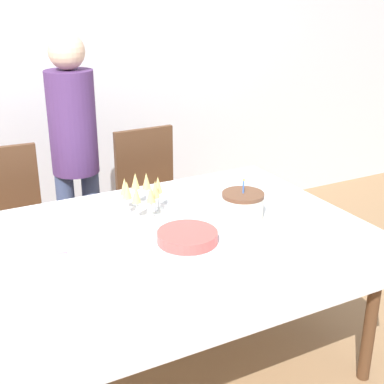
% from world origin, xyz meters
% --- Properties ---
extents(ground_plane, '(12.00, 12.00, 0.00)m').
position_xyz_m(ground_plane, '(0.00, 0.00, 0.00)').
color(ground_plane, '#93704C').
extents(wall_back, '(8.00, 0.05, 2.70)m').
position_xyz_m(wall_back, '(0.00, 1.72, 1.35)').
color(wall_back, silver).
rests_on(wall_back, ground_plane).
extents(dining_table, '(2.02, 1.20, 0.76)m').
position_xyz_m(dining_table, '(0.00, 0.00, 0.67)').
color(dining_table, white).
rests_on(dining_table, ground_plane).
extents(dining_chair_far_left, '(0.44, 0.44, 0.98)m').
position_xyz_m(dining_chair_far_left, '(-0.44, 0.92, 0.54)').
color(dining_chair_far_left, '#51331E').
rests_on(dining_chair_far_left, ground_plane).
extents(dining_chair_far_right, '(0.43, 0.43, 0.98)m').
position_xyz_m(dining_chair_far_right, '(0.45, 0.92, 0.54)').
color(dining_chair_far_right, '#51331E').
rests_on(dining_chair_far_right, ground_plane).
extents(birthday_cake, '(0.21, 0.21, 0.20)m').
position_xyz_m(birthday_cake, '(0.52, -0.02, 0.83)').
color(birthday_cake, silver).
rests_on(birthday_cake, dining_table).
extents(champagne_tray, '(0.29, 0.29, 0.18)m').
position_xyz_m(champagne_tray, '(0.10, 0.24, 0.86)').
color(champagne_tray, silver).
rests_on(champagne_tray, dining_table).
extents(plate_stack_main, '(0.27, 0.27, 0.05)m').
position_xyz_m(plate_stack_main, '(0.15, -0.15, 0.79)').
color(plate_stack_main, '#CC4C47').
rests_on(plate_stack_main, dining_table).
extents(cake_knife, '(0.29, 0.11, 0.00)m').
position_xyz_m(cake_knife, '(0.54, -0.23, 0.77)').
color(cake_knife, silver).
rests_on(cake_knife, dining_table).
extents(fork_pile, '(0.17, 0.06, 0.02)m').
position_xyz_m(fork_pile, '(-0.27, -0.05, 0.77)').
color(fork_pile, silver).
rests_on(fork_pile, dining_table).
extents(napkin_pile, '(0.15, 0.15, 0.01)m').
position_xyz_m(napkin_pile, '(-0.31, 0.06, 0.77)').
color(napkin_pile, pink).
rests_on(napkin_pile, dining_table).
extents(person_standing, '(0.28, 0.28, 1.58)m').
position_xyz_m(person_standing, '(-0.01, 1.01, 0.95)').
color(person_standing, '#3F4C72').
rests_on(person_standing, ground_plane).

